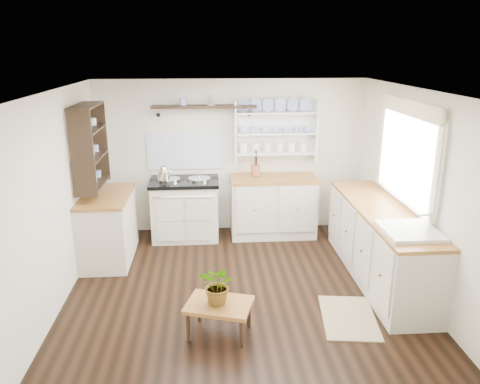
% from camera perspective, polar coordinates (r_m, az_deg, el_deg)
% --- Properties ---
extents(floor, '(4.00, 3.80, 0.01)m').
position_cam_1_polar(floor, '(5.70, 0.11, -11.37)').
color(floor, black).
rests_on(floor, ground).
extents(wall_back, '(4.00, 0.02, 2.30)m').
position_cam_1_polar(wall_back, '(7.08, -1.04, 4.33)').
color(wall_back, silver).
rests_on(wall_back, ground).
extents(wall_right, '(0.02, 3.80, 2.30)m').
position_cam_1_polar(wall_right, '(5.75, 20.40, 0.17)').
color(wall_right, silver).
rests_on(wall_right, ground).
extents(wall_left, '(0.02, 3.80, 2.30)m').
position_cam_1_polar(wall_left, '(5.48, -21.21, -0.72)').
color(wall_left, silver).
rests_on(wall_left, ground).
extents(ceiling, '(4.00, 3.80, 0.01)m').
position_cam_1_polar(ceiling, '(5.03, 0.12, 12.32)').
color(ceiling, white).
rests_on(ceiling, wall_back).
extents(window, '(0.08, 1.55, 1.22)m').
position_cam_1_polar(window, '(5.76, 19.77, 4.54)').
color(window, white).
rests_on(window, wall_right).
extents(aga_cooker, '(0.99, 0.69, 0.92)m').
position_cam_1_polar(aga_cooker, '(6.96, -6.69, -2.01)').
color(aga_cooker, beige).
rests_on(aga_cooker, floor).
extents(back_cabinets, '(1.27, 0.63, 0.90)m').
position_cam_1_polar(back_cabinets, '(7.04, 4.01, -1.62)').
color(back_cabinets, beige).
rests_on(back_cabinets, floor).
extents(right_cabinets, '(0.62, 2.43, 0.90)m').
position_cam_1_polar(right_cabinets, '(5.95, 16.68, -5.97)').
color(right_cabinets, beige).
rests_on(right_cabinets, floor).
extents(belfast_sink, '(0.55, 0.60, 0.45)m').
position_cam_1_polar(belfast_sink, '(5.19, 19.86, -5.71)').
color(belfast_sink, white).
rests_on(belfast_sink, right_cabinets).
extents(left_cabinets, '(0.62, 1.13, 0.90)m').
position_cam_1_polar(left_cabinets, '(6.45, -15.78, -4.05)').
color(left_cabinets, beige).
rests_on(left_cabinets, floor).
extents(plate_rack, '(1.20, 0.22, 0.90)m').
position_cam_1_polar(plate_rack, '(7.03, 4.30, 7.56)').
color(plate_rack, white).
rests_on(plate_rack, wall_back).
extents(high_shelf, '(1.50, 0.29, 0.16)m').
position_cam_1_polar(high_shelf, '(6.82, -4.42, 10.26)').
color(high_shelf, black).
rests_on(high_shelf, wall_back).
extents(left_shelving, '(0.28, 0.80, 1.05)m').
position_cam_1_polar(left_shelving, '(6.19, -17.87, 5.40)').
color(left_shelving, black).
rests_on(left_shelving, wall_left).
extents(kettle, '(0.17, 0.17, 0.21)m').
position_cam_1_polar(kettle, '(6.69, -9.30, 2.30)').
color(kettle, silver).
rests_on(kettle, aga_cooker).
extents(utensil_crock, '(0.13, 0.13, 0.16)m').
position_cam_1_polar(utensil_crock, '(6.93, 1.89, 2.67)').
color(utensil_crock, '#A3553B').
rests_on(utensil_crock, back_cabinets).
extents(center_table, '(0.73, 0.61, 0.34)m').
position_cam_1_polar(center_table, '(4.72, -2.57, -13.85)').
color(center_table, brown).
rests_on(center_table, floor).
extents(potted_plant, '(0.47, 0.46, 0.40)m').
position_cam_1_polar(potted_plant, '(4.60, -2.61, -11.25)').
color(potted_plant, '#3F7233').
rests_on(potted_plant, center_table).
extents(floor_rug, '(0.65, 0.91, 0.02)m').
position_cam_1_polar(floor_rug, '(5.23, 13.09, -14.67)').
color(floor_rug, '#997C59').
rests_on(floor_rug, floor).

